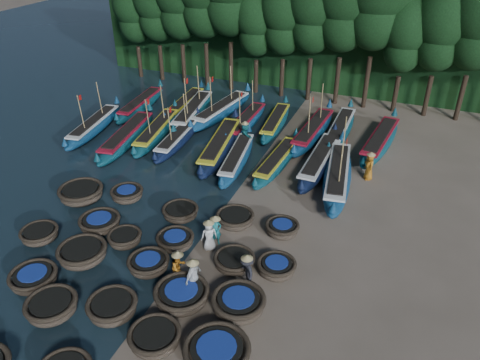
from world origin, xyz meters
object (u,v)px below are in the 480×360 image
at_px(coracle_6, 52,307).
at_px(long_boat_1, 127,136).
at_px(coracle_11, 82,253).
at_px(coracle_13, 182,295).
at_px(coracle_19, 277,267).
at_px(long_boat_15, 313,131).
at_px(long_boat_3, 179,138).
at_px(long_boat_14, 275,122).
at_px(long_boat_10, 185,104).
at_px(long_boat_11, 193,112).
at_px(long_boat_17, 380,141).
at_px(fisherman_0, 209,234).
at_px(long_boat_13, 246,122).
at_px(long_boat_16, 340,129).
at_px(coracle_9, 217,353).
at_px(coracle_10, 40,234).
at_px(coracle_24, 282,228).
at_px(long_boat_9, 141,104).
at_px(fisherman_3, 247,271).
at_px(coracle_14, 238,303).
at_px(coracle_21, 127,194).
at_px(coracle_23, 235,219).
at_px(long_boat_5, 237,158).
at_px(long_boat_4, 220,145).
at_px(long_boat_0, 94,126).
at_px(coracle_16, 125,238).
at_px(long_boat_12, 222,110).
at_px(fisherman_4, 193,276).
at_px(fisherman_5, 245,134).
at_px(fisherman_6, 369,165).
at_px(coracle_5, 34,278).
at_px(long_boat_6, 277,161).
at_px(coracle_8, 155,338).
at_px(fisherman_1, 216,229).
at_px(coracle_17, 175,240).
at_px(coracle_20, 81,193).
at_px(fisherman_2, 178,266).
at_px(coracle_15, 100,222).
at_px(coracle_7, 112,307).
at_px(coracle_18, 234,261).
at_px(long_boat_2, 157,131).

xyz_separation_m(coracle_6, long_boat_1, (-5.80, 14.19, 0.14)).
distance_m(coracle_11, coracle_13, 5.49).
distance_m(coracle_19, long_boat_15, 14.26).
relative_size(long_boat_3, long_boat_14, 1.03).
xyz_separation_m(long_boat_10, long_boat_11, (1.38, -1.36, 0.10)).
xyz_separation_m(long_boat_17, fisherman_0, (-6.12, -13.75, 0.28)).
xyz_separation_m(long_boat_13, long_boat_16, (6.60, 1.19, 0.02)).
distance_m(coracle_9, coracle_19, 5.18).
distance_m(coracle_10, long_boat_11, 16.00).
bearing_deg(coracle_24, long_boat_9, 143.25).
bearing_deg(fisherman_3, coracle_14, -31.74).
bearing_deg(coracle_19, long_boat_14, 108.08).
height_order(coracle_21, coracle_23, coracle_21).
bearing_deg(long_boat_5, coracle_9, -78.93).
bearing_deg(fisherman_3, coracle_19, 99.78).
bearing_deg(long_boat_13, coracle_13, -77.84).
height_order(coracle_13, long_boat_4, long_boat_4).
bearing_deg(long_boat_0, coracle_11, -64.40).
bearing_deg(coracle_19, long_boat_15, 97.60).
bearing_deg(coracle_16, long_boat_15, 69.64).
xyz_separation_m(long_boat_12, fisherman_4, (6.37, -17.55, 0.33)).
xyz_separation_m(long_boat_0, long_boat_5, (11.23, -0.75, -0.03)).
bearing_deg(coracle_21, fisherman_5, 67.09).
relative_size(coracle_9, long_boat_1, 0.29).
xyz_separation_m(long_boat_5, fisherman_6, (7.87, 1.34, 0.40)).
bearing_deg(coracle_13, coracle_19, 45.28).
height_order(coracle_5, fisherman_4, fisherman_4).
distance_m(long_boat_0, long_boat_13, 10.81).
bearing_deg(long_boat_6, long_boat_3, 177.71).
height_order(coracle_8, coracle_16, coracle_8).
relative_size(coracle_13, fisherman_0, 1.31).
distance_m(coracle_8, long_boat_17, 20.40).
bearing_deg(long_boat_6, coracle_21, -132.11).
height_order(coracle_19, long_boat_14, long_boat_14).
bearing_deg(fisherman_1, long_boat_12, 70.67).
relative_size(coracle_17, coracle_20, 0.69).
height_order(coracle_19, fisherman_4, fisherman_4).
xyz_separation_m(long_boat_3, long_boat_16, (9.89, 5.28, 0.03)).
height_order(coracle_24, long_boat_9, long_boat_9).
distance_m(coracle_19, fisherman_2, 4.28).
bearing_deg(fisherman_1, coracle_11, 171.45).
bearing_deg(fisherman_2, long_boat_12, 38.94).
relative_size(coracle_15, coracle_24, 1.01).
xyz_separation_m(coracle_7, coracle_10, (-6.12, 2.77, -0.08)).
relative_size(coracle_15, long_boat_17, 0.24).
relative_size(coracle_21, long_boat_10, 0.26).
xyz_separation_m(coracle_13, coracle_18, (1.16, 2.83, -0.09)).
xyz_separation_m(coracle_7, coracle_13, (2.24, 1.60, 0.00)).
distance_m(long_boat_2, fisherman_3, 15.78).
xyz_separation_m(long_boat_15, fisherman_1, (-1.47, -13.16, 0.31)).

